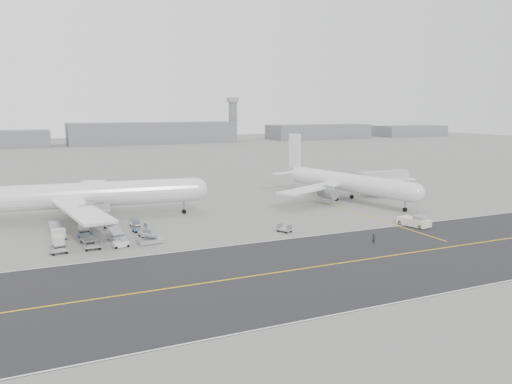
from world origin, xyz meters
name	(u,v)px	position (x,y,z in m)	size (l,w,h in m)	color
ground	(255,239)	(0.00, 0.00, 0.00)	(700.00, 700.00, 0.00)	gray
taxiway	(334,264)	(5.02, -17.98, 0.01)	(220.00, 59.00, 0.03)	#28282A
horizon_buildings	(139,144)	(30.00, 260.00, 0.00)	(520.00, 28.00, 28.00)	gray
control_tower	(233,118)	(100.00, 265.00, 16.25)	(7.00, 7.00, 31.25)	gray
airliner_a	(81,195)	(-26.52, 28.38, 5.31)	(53.41, 52.62, 18.43)	white
airliner_b	(345,182)	(36.82, 26.35, 4.62)	(44.85, 45.80, 15.99)	white
pushback_tug	(415,222)	(32.89, -3.71, 0.95)	(4.13, 8.23, 2.32)	silver
jet_bridge	(382,178)	(49.95, 28.45, 4.62)	(17.53, 3.53, 6.62)	gray
gse_cluster	(102,239)	(-24.74, 11.59, 0.00)	(22.31, 21.51, 2.01)	#97979C
stray_dolly	(284,232)	(7.22, 2.46, 0.00)	(1.57, 2.55, 1.57)	silver
ground_crew_a	(374,239)	(17.47, -11.00, 0.87)	(0.63, 0.41, 1.73)	black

